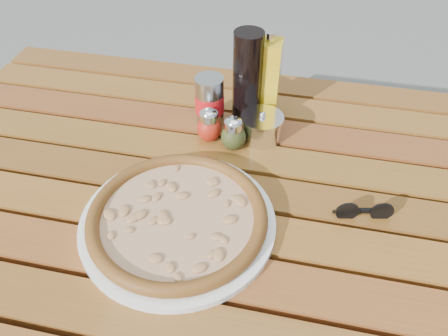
% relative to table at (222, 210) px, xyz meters
% --- Properties ---
extents(table, '(1.40, 0.90, 0.75)m').
position_rel_table_xyz_m(table, '(0.00, 0.00, 0.00)').
color(table, '#33190B').
rests_on(table, ground).
extents(plate, '(0.40, 0.40, 0.01)m').
position_rel_table_xyz_m(plate, '(-0.06, -0.12, 0.08)').
color(plate, white).
rests_on(plate, table).
extents(pizza, '(0.36, 0.36, 0.03)m').
position_rel_table_xyz_m(pizza, '(-0.06, -0.12, 0.10)').
color(pizza, beige).
rests_on(pizza, plate).
extents(pepper_shaker, '(0.06, 0.06, 0.08)m').
position_rel_table_xyz_m(pepper_shaker, '(-0.06, 0.14, 0.11)').
color(pepper_shaker, red).
rests_on(pepper_shaker, table).
extents(oregano_shaker, '(0.07, 0.07, 0.08)m').
position_rel_table_xyz_m(oregano_shaker, '(-0.00, 0.12, 0.11)').
color(oregano_shaker, '#3D451B').
rests_on(oregano_shaker, table).
extents(dark_bottle, '(0.09, 0.09, 0.22)m').
position_rel_table_xyz_m(dark_bottle, '(0.01, 0.23, 0.19)').
color(dark_bottle, black).
rests_on(dark_bottle, table).
extents(soda_can, '(0.08, 0.08, 0.12)m').
position_rel_table_xyz_m(soda_can, '(-0.07, 0.20, 0.13)').
color(soda_can, '#B8B8BD').
rests_on(soda_can, table).
extents(olive_oil_cruet, '(0.06, 0.06, 0.21)m').
position_rel_table_xyz_m(olive_oil_cruet, '(0.05, 0.26, 0.17)').
color(olive_oil_cruet, gold).
rests_on(olive_oil_cruet, table).
extents(parmesan_tin, '(0.10, 0.10, 0.07)m').
position_rel_table_xyz_m(parmesan_tin, '(0.05, 0.17, 0.11)').
color(parmesan_tin, silver).
rests_on(parmesan_tin, table).
extents(sunglasses, '(0.11, 0.04, 0.04)m').
position_rel_table_xyz_m(sunglasses, '(0.28, -0.03, 0.09)').
color(sunglasses, black).
rests_on(sunglasses, table).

